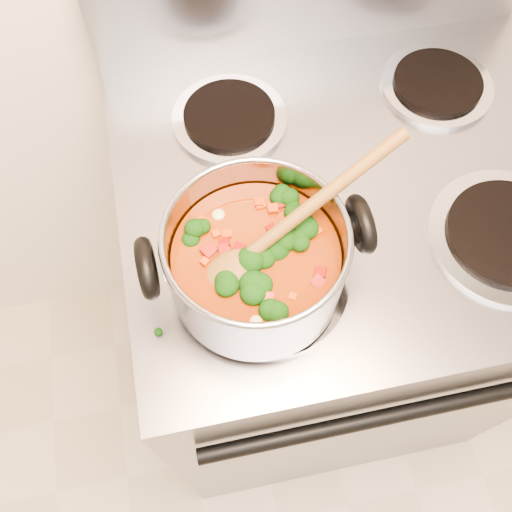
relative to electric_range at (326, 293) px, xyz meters
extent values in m
cube|color=gray|center=(0.00, 0.00, -0.01)|extent=(0.73, 0.64, 0.92)
cylinder|color=black|center=(0.00, -0.34, 0.33)|extent=(0.62, 0.02, 0.02)
cylinder|color=#A5A5AD|center=(-0.17, -0.15, 0.46)|extent=(0.22, 0.22, 0.01)
cylinder|color=black|center=(-0.17, -0.15, 0.46)|extent=(0.17, 0.17, 0.01)
cylinder|color=#A5A5AD|center=(0.17, -0.15, 0.46)|extent=(0.22, 0.22, 0.01)
cylinder|color=black|center=(0.17, -0.15, 0.46)|extent=(0.17, 0.17, 0.01)
cylinder|color=#A5A5AD|center=(-0.17, 0.14, 0.46)|extent=(0.18, 0.18, 0.01)
cylinder|color=black|center=(-0.17, 0.14, 0.46)|extent=(0.14, 0.14, 0.01)
cylinder|color=#A5A5AD|center=(0.17, 0.14, 0.46)|extent=(0.18, 0.18, 0.01)
cylinder|color=black|center=(0.17, 0.14, 0.46)|extent=(0.14, 0.14, 0.01)
cylinder|color=#9B9BA2|center=(-0.19, -0.15, 0.53)|extent=(0.22, 0.22, 0.12)
torus|color=#9B9BA2|center=(-0.19, -0.15, 0.59)|extent=(0.23, 0.23, 0.01)
cylinder|color=maroon|center=(-0.19, -0.15, 0.51)|extent=(0.21, 0.21, 0.08)
torus|color=black|center=(-0.32, -0.15, 0.57)|extent=(0.02, 0.08, 0.08)
torus|color=black|center=(-0.06, -0.15, 0.57)|extent=(0.02, 0.08, 0.08)
ellipsoid|color=black|center=(-0.24, -0.10, 0.55)|extent=(0.04, 0.04, 0.03)
ellipsoid|color=black|center=(-0.12, -0.20, 0.55)|extent=(0.04, 0.04, 0.03)
ellipsoid|color=black|center=(-0.17, -0.14, 0.55)|extent=(0.04, 0.04, 0.03)
ellipsoid|color=black|center=(-0.21, -0.17, 0.55)|extent=(0.04, 0.04, 0.03)
ellipsoid|color=black|center=(-0.20, -0.07, 0.55)|extent=(0.04, 0.04, 0.03)
ellipsoid|color=black|center=(-0.16, -0.15, 0.55)|extent=(0.04, 0.04, 0.03)
ellipsoid|color=black|center=(-0.17, -0.07, 0.55)|extent=(0.04, 0.04, 0.03)
ellipsoid|color=black|center=(-0.13, -0.20, 0.55)|extent=(0.04, 0.04, 0.03)
ellipsoid|color=black|center=(-0.17, -0.23, 0.55)|extent=(0.04, 0.04, 0.03)
ellipsoid|color=maroon|center=(-0.17, -0.23, 0.55)|extent=(0.01, 0.01, 0.01)
ellipsoid|color=maroon|center=(-0.16, -0.16, 0.55)|extent=(0.01, 0.01, 0.01)
ellipsoid|color=maroon|center=(-0.20, -0.07, 0.55)|extent=(0.01, 0.01, 0.01)
ellipsoid|color=maroon|center=(-0.17, -0.21, 0.55)|extent=(0.01, 0.01, 0.01)
ellipsoid|color=maroon|center=(-0.24, -0.19, 0.55)|extent=(0.01, 0.01, 0.01)
ellipsoid|color=maroon|center=(-0.25, -0.13, 0.55)|extent=(0.01, 0.01, 0.01)
ellipsoid|color=maroon|center=(-0.20, -0.20, 0.55)|extent=(0.01, 0.01, 0.01)
ellipsoid|color=maroon|center=(-0.18, -0.15, 0.55)|extent=(0.01, 0.01, 0.01)
ellipsoid|color=maroon|center=(-0.27, -0.17, 0.55)|extent=(0.01, 0.01, 0.01)
ellipsoid|color=maroon|center=(-0.13, -0.11, 0.55)|extent=(0.01, 0.01, 0.01)
ellipsoid|color=maroon|center=(-0.18, -0.10, 0.55)|extent=(0.01, 0.01, 0.01)
ellipsoid|color=#BC390A|center=(-0.20, -0.21, 0.55)|extent=(0.01, 0.01, 0.01)
ellipsoid|color=#BC390A|center=(-0.22, -0.23, 0.55)|extent=(0.01, 0.01, 0.01)
ellipsoid|color=#BC390A|center=(-0.13, -0.14, 0.55)|extent=(0.01, 0.01, 0.01)
ellipsoid|color=#BC390A|center=(-0.17, -0.20, 0.55)|extent=(0.01, 0.01, 0.01)
ellipsoid|color=#BC390A|center=(-0.24, -0.11, 0.55)|extent=(0.01, 0.01, 0.01)
ellipsoid|color=#BC390A|center=(-0.25, -0.12, 0.55)|extent=(0.01, 0.01, 0.01)
ellipsoid|color=#BC390A|center=(-0.25, -0.19, 0.55)|extent=(0.01, 0.01, 0.01)
ellipsoid|color=#BC390A|center=(-0.17, -0.18, 0.55)|extent=(0.01, 0.01, 0.01)
ellipsoid|color=#BC390A|center=(-0.26, -0.17, 0.55)|extent=(0.01, 0.01, 0.01)
ellipsoid|color=#BC390A|center=(-0.17, -0.16, 0.55)|extent=(0.01, 0.01, 0.01)
ellipsoid|color=#BC390A|center=(-0.22, -0.10, 0.55)|extent=(0.01, 0.01, 0.01)
ellipsoid|color=#C8BE89|center=(-0.12, -0.17, 0.55)|extent=(0.02, 0.02, 0.01)
ellipsoid|color=#C8BE89|center=(-0.15, -0.14, 0.55)|extent=(0.02, 0.02, 0.01)
ellipsoid|color=#C8BE89|center=(-0.24, -0.17, 0.55)|extent=(0.02, 0.02, 0.01)
ellipsoid|color=#C8BE89|center=(-0.13, -0.16, 0.55)|extent=(0.02, 0.02, 0.01)
ellipsoid|color=#C8BE89|center=(-0.17, -0.12, 0.55)|extent=(0.02, 0.02, 0.01)
ellipsoid|color=#C8BE89|center=(-0.22, -0.07, 0.55)|extent=(0.02, 0.02, 0.01)
ellipsoid|color=brown|center=(-0.23, -0.17, 0.55)|extent=(0.09, 0.07, 0.04)
cylinder|color=brown|center=(-0.11, -0.12, 0.59)|extent=(0.25, 0.11, 0.10)
ellipsoid|color=black|center=(-0.02, -0.13, 0.46)|extent=(0.01, 0.01, 0.01)
ellipsoid|color=black|center=(-0.14, -0.30, 0.46)|extent=(0.01, 0.01, 0.01)
camera|label=1|loc=(-0.26, -0.46, 1.16)|focal=40.00mm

